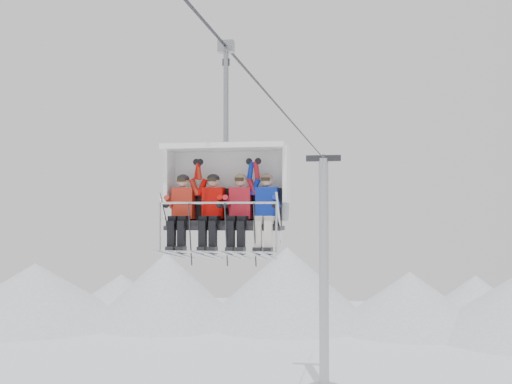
% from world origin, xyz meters
% --- Properties ---
extents(ridgeline, '(72.00, 21.00, 7.00)m').
position_xyz_m(ridgeline, '(-1.58, 42.05, 2.84)').
color(ridgeline, white).
rests_on(ridgeline, ground).
extents(lift_tower_right, '(2.00, 1.80, 13.48)m').
position_xyz_m(lift_tower_right, '(0.00, 22.00, 5.78)').
color(lift_tower_right, '#A0A3A7').
rests_on(lift_tower_right, ground).
extents(haul_cable, '(0.06, 50.00, 0.06)m').
position_xyz_m(haul_cable, '(0.00, 0.00, 13.30)').
color(haul_cable, '#2D2D32').
rests_on(haul_cable, lift_tower_left).
extents(chairlift_carrier, '(2.33, 1.17, 3.98)m').
position_xyz_m(chairlift_carrier, '(0.00, -3.09, 10.66)').
color(chairlift_carrier, black).
rests_on(chairlift_carrier, haul_cable).
extents(skier_far_left, '(0.40, 1.69, 1.59)m').
position_xyz_m(skier_far_left, '(-0.81, -3.40, 10.20)').
color(skier_far_left, red).
rests_on(skier_far_left, chairlift_carrier).
extents(skier_center_left, '(0.40, 1.69, 1.59)m').
position_xyz_m(skier_center_left, '(-0.22, -3.40, 10.20)').
color(skier_center_left, '#C70803').
rests_on(skier_center_left, chairlift_carrier).
extents(skier_center_right, '(0.40, 1.69, 1.59)m').
position_xyz_m(skier_center_right, '(0.30, -3.40, 10.20)').
color(skier_center_right, '#B21725').
rests_on(skier_center_right, chairlift_carrier).
extents(skier_far_right, '(0.40, 1.69, 1.59)m').
position_xyz_m(skier_far_right, '(0.80, -3.40, 10.20)').
color(skier_far_right, '#0D29A6').
rests_on(skier_far_right, chairlift_carrier).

